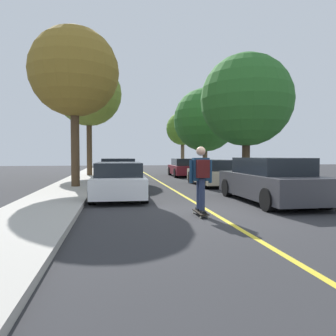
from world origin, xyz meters
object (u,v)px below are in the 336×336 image
(street_tree_right_far, at_px, (183,129))
(skateboarder, at_px, (201,175))
(parked_car_right_far, at_px, (184,168))
(street_tree_left_nearest, at_px, (74,72))
(parked_car_left_far, at_px, (117,167))
(parked_car_right_nearest, at_px, (270,181))
(parked_car_left_near, at_px, (117,171))
(street_tree_right_nearest, at_px, (246,100))
(skateboard, at_px, (201,212))
(parked_car_right_near, at_px, (214,173))
(parked_car_left_nearest, at_px, (119,180))
(street_tree_right_near, at_px, (205,120))
(street_tree_left_near, at_px, (89,94))

(street_tree_right_far, relative_size, skateboarder, 3.51)
(parked_car_right_far, xyz_separation_m, street_tree_left_nearest, (-6.65, -7.74, 4.54))
(parked_car_left_far, height_order, parked_car_right_nearest, parked_car_right_nearest)
(street_tree_right_far, bearing_deg, parked_car_left_near, -114.66)
(parked_car_right_far, height_order, skateboarder, skateboarder)
(street_tree_right_nearest, bearing_deg, skateboard, -119.95)
(parked_car_left_near, bearing_deg, parked_car_left_far, 89.99)
(parked_car_left_far, xyz_separation_m, street_tree_right_far, (6.66, 7.76, 3.54))
(parked_car_right_near, relative_size, street_tree_right_far, 0.75)
(parked_car_left_far, distance_m, parked_car_right_nearest, 15.11)
(parked_car_left_nearest, relative_size, street_tree_left_nearest, 0.60)
(parked_car_right_nearest, xyz_separation_m, parked_car_right_far, (-0.00, 12.83, -0.07))
(street_tree_right_nearest, xyz_separation_m, street_tree_right_far, (0.00, 15.83, -0.20))
(skateboard, relative_size, skateboarder, 0.51)
(parked_car_right_nearest, height_order, skateboarder, skateboarder)
(street_tree_left_nearest, distance_m, street_tree_right_nearest, 8.64)
(street_tree_right_near, bearing_deg, parked_car_left_far, 176.71)
(parked_car_right_nearest, distance_m, skateboard, 3.42)
(skateboarder, bearing_deg, parked_car_right_near, 70.17)
(parked_car_right_nearest, distance_m, street_tree_right_far, 22.44)
(parked_car_left_nearest, xyz_separation_m, parked_car_left_near, (-0.00, 5.77, 0.03))
(street_tree_right_far, xyz_separation_m, skateboard, (-4.68, -23.95, -4.10))
(parked_car_right_near, height_order, street_tree_right_far, street_tree_right_far)
(parked_car_right_far, distance_m, street_tree_right_near, 4.17)
(parked_car_right_far, height_order, street_tree_right_nearest, street_tree_right_nearest)
(parked_car_right_nearest, xyz_separation_m, street_tree_left_nearest, (-6.66, 5.09, 4.47))
(parked_car_left_near, bearing_deg, street_tree_right_nearest, -11.34)
(parked_car_left_far, bearing_deg, skateboard, -83.03)
(parked_car_left_near, distance_m, parked_car_left_far, 6.74)
(street_tree_left_nearest, relative_size, skateboarder, 4.29)
(parked_car_left_far, height_order, street_tree_right_nearest, street_tree_right_nearest)
(parked_car_right_near, xyz_separation_m, street_tree_right_near, (1.87, 8.07, 3.54))
(parked_car_left_near, distance_m, skateboarder, 9.70)
(parked_car_left_nearest, height_order, skateboard, parked_car_left_nearest)
(skateboarder, bearing_deg, street_tree_left_nearest, 118.86)
(parked_car_right_far, relative_size, street_tree_right_far, 0.72)
(parked_car_right_far, xyz_separation_m, skateboarder, (-2.80, -14.73, 0.40))
(parked_car_left_far, height_order, parked_car_right_near, parked_car_left_far)
(parked_car_left_near, relative_size, parked_car_right_nearest, 0.91)
(parked_car_right_nearest, xyz_separation_m, skateboard, (-2.80, -1.86, -0.61))
(parked_car_right_near, bearing_deg, street_tree_left_nearest, -173.24)
(parked_car_left_nearest, height_order, parked_car_left_near, parked_car_left_near)
(parked_car_right_nearest, bearing_deg, parked_car_right_near, 90.00)
(parked_car_left_far, height_order, skateboard, parked_car_left_far)
(street_tree_left_near, distance_m, street_tree_right_far, 12.42)
(parked_car_left_far, xyz_separation_m, street_tree_right_nearest, (6.66, -8.08, 3.74))
(street_tree_right_far, bearing_deg, parked_car_right_near, -96.59)
(parked_car_right_nearest, bearing_deg, parked_car_left_nearest, 159.18)
(parked_car_right_near, bearing_deg, parked_car_left_nearest, -139.67)
(street_tree_right_near, distance_m, street_tree_right_far, 8.14)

